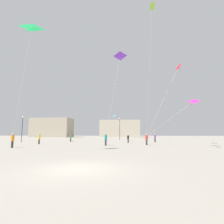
{
  "coord_description": "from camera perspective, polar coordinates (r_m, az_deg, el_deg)",
  "views": [
    {
      "loc": [
        2.39,
        -8.67,
        1.73
      ],
      "look_at": [
        0.0,
        20.54,
        5.45
      ],
      "focal_mm": 27.65,
      "sensor_mm": 36.0,
      "label": 1
    }
  ],
  "objects": [
    {
      "name": "lamppost_west",
      "position": [
        48.57,
        2.53,
        -4.51
      ],
      "size": [
        0.36,
        0.36,
        6.19
      ],
      "color": "#2D2D30",
      "rests_on": "ground_plane"
    },
    {
      "name": "person_in_teal",
      "position": [
        25.96,
        -2.1,
        -8.81
      ],
      "size": [
        0.4,
        0.4,
        1.84
      ],
      "rotation": [
        0.0,
        0.0,
        5.46
      ],
      "color": "#2D2D33",
      "rests_on": "ground_plane"
    },
    {
      "name": "person_in_orange",
      "position": [
        25.19,
        -30.03,
        -7.94
      ],
      "size": [
        0.4,
        0.4,
        1.82
      ],
      "rotation": [
        0.0,
        0.0,
        5.84
      ],
      "color": "#2D2D33",
      "rests_on": "ground_plane"
    },
    {
      "name": "lamppost_east",
      "position": [
        40.95,
        -27.51,
        -3.79
      ],
      "size": [
        0.36,
        0.36,
        5.45
      ],
      "color": "#2D2D30",
      "rests_on": "ground_plane"
    },
    {
      "name": "kite_crimson_delta",
      "position": [
        31.31,
        20.86,
        13.34
      ],
      "size": [
        5.92,
        1.42,
        11.85
      ],
      "color": "red"
    },
    {
      "name": "person_in_green",
      "position": [
        39.51,
        -13.51,
        -8.24
      ],
      "size": [
        0.36,
        0.36,
        1.63
      ],
      "rotation": [
        0.0,
        0.0,
        1.3
      ],
      "color": "#2D2D33",
      "rests_on": "ground_plane"
    },
    {
      "name": "person_in_purple",
      "position": [
        37.47,
        14.0,
        -8.14
      ],
      "size": [
        0.39,
        0.39,
        1.81
      ],
      "rotation": [
        0.0,
        0.0,
        6.25
      ],
      "color": "#2D2D33",
      "rests_on": "ground_plane"
    },
    {
      "name": "person_in_black",
      "position": [
        33.77,
        5.34,
        -8.61
      ],
      "size": [
        0.36,
        0.36,
        1.64
      ],
      "rotation": [
        0.0,
        0.0,
        1.2
      ],
      "color": "#2D2D33",
      "rests_on": "ground_plane"
    },
    {
      "name": "building_centre_hall",
      "position": [
        93.27,
        2.61,
        -5.57
      ],
      "size": [
        20.76,
        12.3,
        8.85
      ],
      "color": "#B2A893",
      "rests_on": "ground_plane"
    },
    {
      "name": "handbag_beside_flyer",
      "position": [
        39.53,
        -13.01,
        -9.38
      ],
      "size": [
        0.21,
        0.34,
        0.24
      ],
      "primitive_type": "cube",
      "rotation": [
        0.0,
        0.0,
        1.8
      ],
      "color": "brown",
      "rests_on": "ground_plane"
    },
    {
      "name": "kite_magenta_delta",
      "position": [
        25.76,
        25.17,
        3.02
      ],
      "size": [
        6.69,
        4.3,
        5.11
      ],
      "color": "#D12899"
    },
    {
      "name": "kite_cyan_diamond",
      "position": [
        44.24,
        0.77,
        -1.14
      ],
      "size": [
        4.1,
        10.95,
        5.51
      ],
      "color": "#1EB2C6"
    },
    {
      "name": "person_in_yellow",
      "position": [
        32.12,
        -22.94,
        -8.07
      ],
      "size": [
        0.37,
        0.37,
        1.72
      ],
      "rotation": [
        0.0,
        0.0,
        1.58
      ],
      "color": "#2D2D33",
      "rests_on": "ground_plane"
    },
    {
      "name": "building_left_hall",
      "position": [
        97.82,
        -19.14,
        -4.94
      ],
      "size": [
        20.36,
        11.68,
        9.93
      ],
      "color": "#A39984",
      "rests_on": "ground_plane"
    },
    {
      "name": "person_in_red",
      "position": [
        27.67,
        11.34,
        -8.66
      ],
      "size": [
        0.39,
        0.39,
        1.77
      ],
      "rotation": [
        0.0,
        0.0,
        0.62
      ],
      "color": "#2D2D33",
      "rests_on": "ground_plane"
    },
    {
      "name": "kite_violet_delta",
      "position": [
        32.29,
        2.68,
        17.71
      ],
      "size": [
        3.04,
        3.94,
        14.75
      ],
      "color": "purple"
    },
    {
      "name": "kite_lime_diamond",
      "position": [
        21.51,
        12.97,
        29.47
      ],
      "size": [
        0.9,
        11.24,
        14.03
      ],
      "color": "#8CD12D"
    },
    {
      "name": "ground_plane",
      "position": [
        9.16,
        -11.1,
        -17.96
      ],
      "size": [
        300.0,
        300.0,
        0.0
      ],
      "primitive_type": "plane",
      "color": "#9E9689"
    },
    {
      "name": "kite_emerald_delta",
      "position": [
        20.37,
        -25.12,
        23.57
      ],
      "size": [
        6.07,
        6.44,
        11.3
      ],
      "color": "green"
    }
  ]
}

